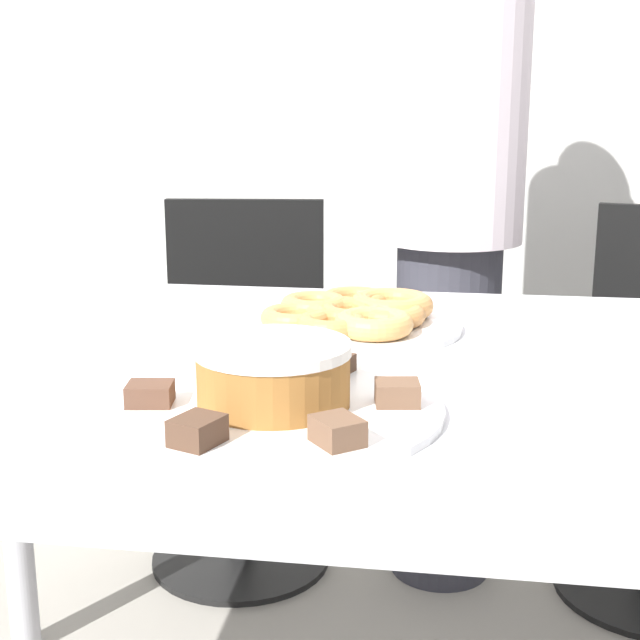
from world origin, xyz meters
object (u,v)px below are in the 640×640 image
(office_chair_left, at_px, (241,395))
(frosted_cake, at_px, (273,374))
(person_standing, at_px, (451,215))
(plate_cake, at_px, (274,408))
(plate_donuts, at_px, (354,326))

(office_chair_left, relative_size, frosted_cake, 5.08)
(person_standing, relative_size, frosted_cake, 9.47)
(person_standing, relative_size, office_chair_left, 1.86)
(office_chair_left, bearing_deg, plate_cake, -80.68)
(person_standing, distance_m, plate_cake, 1.10)
(office_chair_left, xyz_separation_m, plate_cake, (0.31, -1.11, 0.37))
(person_standing, height_order, plate_donuts, person_standing)
(office_chair_left, distance_m, plate_donuts, 0.88)
(plate_donuts, bearing_deg, frosted_cake, -96.54)
(frosted_cake, bearing_deg, plate_donuts, 83.46)
(frosted_cake, bearing_deg, person_standing, 80.44)
(office_chair_left, height_order, frosted_cake, office_chair_left)
(person_standing, xyz_separation_m, plate_cake, (-0.18, -1.08, -0.09))
(plate_cake, height_order, frosted_cake, frosted_cake)
(plate_cake, xyz_separation_m, frosted_cake, (0.00, -0.00, 0.04))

